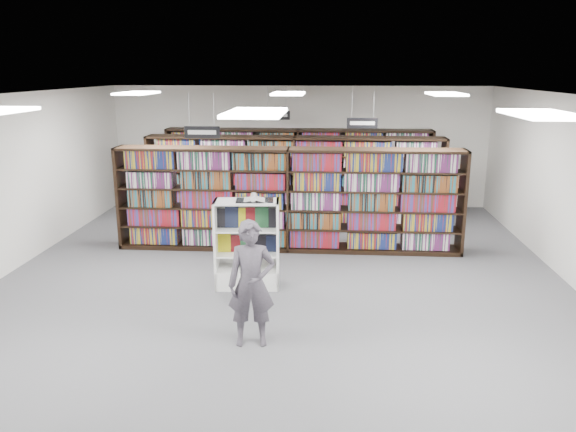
# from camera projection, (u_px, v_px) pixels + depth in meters

# --- Properties ---
(floor) EXTENTS (12.00, 12.00, 0.00)m
(floor) POSITION_uv_depth(u_px,v_px,m) (280.00, 284.00, 9.73)
(floor) COLOR #4B4B4F
(floor) RESTS_ON ground
(ceiling) EXTENTS (10.00, 12.00, 0.10)m
(ceiling) POSITION_uv_depth(u_px,v_px,m) (280.00, 96.00, 8.91)
(ceiling) COLOR silver
(ceiling) RESTS_ON wall_back
(wall_back) EXTENTS (10.00, 0.10, 3.20)m
(wall_back) POSITION_uv_depth(u_px,v_px,m) (299.00, 147.00, 15.11)
(wall_back) COLOR white
(wall_back) RESTS_ON ground
(wall_front) EXTENTS (10.00, 0.10, 3.20)m
(wall_front) POSITION_uv_depth(u_px,v_px,m) (199.00, 399.00, 3.53)
(wall_front) COLOR white
(wall_front) RESTS_ON ground
(bookshelf_row_near) EXTENTS (7.00, 0.60, 2.10)m
(bookshelf_row_near) POSITION_uv_depth(u_px,v_px,m) (288.00, 200.00, 11.39)
(bookshelf_row_near) COLOR black
(bookshelf_row_near) RESTS_ON floor
(bookshelf_row_mid) EXTENTS (7.00, 0.60, 2.10)m
(bookshelf_row_mid) POSITION_uv_depth(u_px,v_px,m) (294.00, 181.00, 13.32)
(bookshelf_row_mid) COLOR black
(bookshelf_row_mid) RESTS_ON floor
(bookshelf_row_far) EXTENTS (7.00, 0.60, 2.10)m
(bookshelf_row_far) POSITION_uv_depth(u_px,v_px,m) (298.00, 169.00, 14.96)
(bookshelf_row_far) COLOR black
(bookshelf_row_far) RESTS_ON floor
(aisle_sign_left) EXTENTS (0.65, 0.02, 0.80)m
(aisle_sign_left) POSITION_uv_depth(u_px,v_px,m) (202.00, 131.00, 10.15)
(aisle_sign_left) COLOR #B2B2B7
(aisle_sign_left) RESTS_ON ceiling
(aisle_sign_right) EXTENTS (0.65, 0.02, 0.80)m
(aisle_sign_right) POSITION_uv_depth(u_px,v_px,m) (362.00, 122.00, 11.87)
(aisle_sign_right) COLOR #B2B2B7
(aisle_sign_right) RESTS_ON ceiling
(aisle_sign_center) EXTENTS (0.65, 0.02, 0.80)m
(aisle_sign_center) POSITION_uv_depth(u_px,v_px,m) (277.00, 114.00, 13.94)
(aisle_sign_center) COLOR #B2B2B7
(aisle_sign_center) RESTS_ON ceiling
(troffer_front_center) EXTENTS (0.60, 1.20, 0.04)m
(troffer_front_center) POSITION_uv_depth(u_px,v_px,m) (256.00, 113.00, 6.03)
(troffer_front_center) COLOR white
(troffer_front_center) RESTS_ON ceiling
(troffer_front_right) EXTENTS (0.60, 1.20, 0.04)m
(troffer_front_right) POSITION_uv_depth(u_px,v_px,m) (542.00, 114.00, 5.82)
(troffer_front_right) COLOR white
(troffer_front_right) RESTS_ON ceiling
(troffer_back_left) EXTENTS (0.60, 1.20, 0.04)m
(troffer_back_left) POSITION_uv_depth(u_px,v_px,m) (137.00, 93.00, 11.06)
(troffer_back_left) COLOR white
(troffer_back_left) RESTS_ON ceiling
(troffer_back_center) EXTENTS (0.60, 1.20, 0.04)m
(troffer_back_center) POSITION_uv_depth(u_px,v_px,m) (288.00, 94.00, 10.85)
(troffer_back_center) COLOR white
(troffer_back_center) RESTS_ON ceiling
(troffer_back_right) EXTENTS (0.60, 1.20, 0.04)m
(troffer_back_right) POSITION_uv_depth(u_px,v_px,m) (446.00, 94.00, 10.65)
(troffer_back_right) COLOR white
(troffer_back_right) RESTS_ON ceiling
(endcap_display) EXTENTS (1.11, 0.61, 1.51)m
(endcap_display) POSITION_uv_depth(u_px,v_px,m) (248.00, 257.00, 9.57)
(endcap_display) COLOR white
(endcap_display) RESTS_ON floor
(open_book) EXTENTS (0.65, 0.42, 0.13)m
(open_book) POSITION_uv_depth(u_px,v_px,m) (254.00, 199.00, 9.26)
(open_book) COLOR black
(open_book) RESTS_ON endcap_display
(shopper) EXTENTS (0.67, 0.49, 1.73)m
(shopper) POSITION_uv_depth(u_px,v_px,m) (251.00, 284.00, 7.42)
(shopper) COLOR #4D4852
(shopper) RESTS_ON floor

